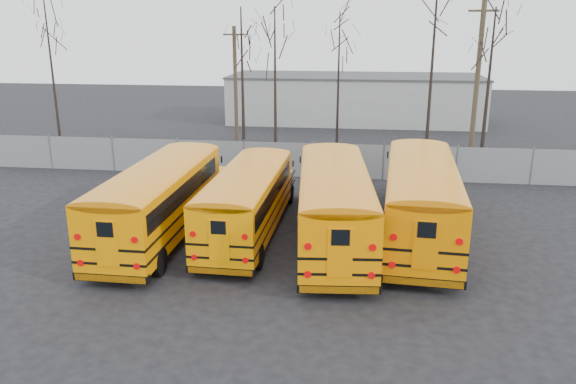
# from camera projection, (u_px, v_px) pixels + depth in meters

# --- Properties ---
(ground) EXTENTS (120.00, 120.00, 0.00)m
(ground) POSITION_uv_depth(u_px,v_px,m) (285.00, 260.00, 20.98)
(ground) COLOR black
(ground) RESTS_ON ground
(fence) EXTENTS (40.00, 0.04, 2.00)m
(fence) POSITION_uv_depth(u_px,v_px,m) (313.00, 160.00, 32.10)
(fence) COLOR gray
(fence) RESTS_ON ground
(distant_building) EXTENTS (22.00, 8.00, 4.00)m
(distant_building) POSITION_uv_depth(u_px,v_px,m) (354.00, 99.00, 50.56)
(distant_building) COLOR #ACABA7
(distant_building) RESTS_ON ground
(bus_a) EXTENTS (2.69, 11.29, 3.15)m
(bus_a) POSITION_uv_depth(u_px,v_px,m) (161.00, 194.00, 22.76)
(bus_a) COLOR black
(bus_a) RESTS_ON ground
(bus_b) EXTENTS (2.57, 10.43, 2.90)m
(bus_b) POSITION_uv_depth(u_px,v_px,m) (248.00, 196.00, 23.04)
(bus_b) COLOR black
(bus_b) RESTS_ON ground
(bus_c) EXTENTS (3.64, 11.71, 3.23)m
(bus_c) POSITION_uv_depth(u_px,v_px,m) (334.00, 198.00, 22.11)
(bus_c) COLOR black
(bus_c) RESTS_ON ground
(bus_d) EXTENTS (3.47, 11.94, 3.30)m
(bus_d) POSITION_uv_depth(u_px,v_px,m) (421.00, 193.00, 22.61)
(bus_d) COLOR black
(bus_d) RESTS_ON ground
(utility_pole_left) EXTENTS (1.49, 0.27, 8.36)m
(utility_pole_left) POSITION_uv_depth(u_px,v_px,m) (236.00, 87.00, 38.57)
(utility_pole_left) COLOR #453627
(utility_pole_left) RESTS_ON ground
(utility_pole_right) EXTENTS (1.76, 0.31, 9.89)m
(utility_pole_right) POSITION_uv_depth(u_px,v_px,m) (477.00, 82.00, 34.15)
(utility_pole_right) COLOR #4B3D2A
(utility_pole_right) RESTS_ON ground
(tree_0) EXTENTS (0.26, 0.26, 10.76)m
(tree_0) POSITION_uv_depth(u_px,v_px,m) (52.00, 71.00, 38.68)
(tree_0) COLOR black
(tree_0) RESTS_ON ground
(tree_1) EXTENTS (0.26, 0.26, 9.56)m
(tree_1) POSITION_uv_depth(u_px,v_px,m) (242.00, 82.00, 37.02)
(tree_1) COLOR black
(tree_1) RESTS_ON ground
(tree_2) EXTENTS (0.26, 0.26, 9.47)m
(tree_2) POSITION_uv_depth(u_px,v_px,m) (275.00, 89.00, 33.57)
(tree_2) COLOR black
(tree_2) RESTS_ON ground
(tree_3) EXTENTS (0.26, 0.26, 9.23)m
(tree_3) POSITION_uv_depth(u_px,v_px,m) (338.00, 86.00, 36.36)
(tree_3) COLOR black
(tree_3) RESTS_ON ground
(tree_4) EXTENTS (0.26, 0.26, 12.64)m
(tree_4) POSITION_uv_depth(u_px,v_px,m) (432.00, 62.00, 33.11)
(tree_4) COLOR black
(tree_4) RESTS_ON ground
(tree_5) EXTENTS (0.26, 0.26, 9.42)m
(tree_5) POSITION_uv_depth(u_px,v_px,m) (488.00, 90.00, 33.36)
(tree_5) COLOR black
(tree_5) RESTS_ON ground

